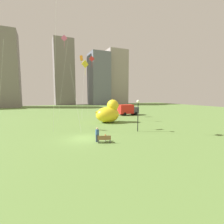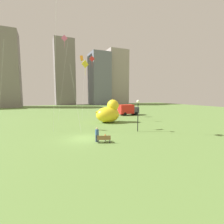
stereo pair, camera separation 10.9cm
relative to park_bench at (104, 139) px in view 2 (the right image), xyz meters
name	(u,v)px [view 2 (the right image)]	position (x,y,z in m)	size (l,w,h in m)	color
ground_plane	(84,138)	(-1.70, 2.87, -0.47)	(140.00, 140.00, 0.00)	olive
park_bench	(104,139)	(0.00, 0.00, 0.00)	(1.59, 0.93, 0.90)	olive
person_adult	(97,134)	(-0.58, 0.78, 0.48)	(0.42, 0.42, 1.72)	#38476B
person_child	(105,137)	(0.42, 0.68, 0.02)	(0.22, 0.22, 0.89)	silver
giant_inflatable_duck	(109,113)	(5.91, 12.63, 1.48)	(5.54, 3.56, 4.59)	yellow
lamppost	(138,107)	(6.82, 3.43, 3.28)	(0.50, 0.50, 4.80)	black
box_truck	(128,110)	(15.23, 21.18, 0.96)	(5.51, 2.52, 2.85)	red
city_skyline	(69,76)	(7.96, 70.48, 14.61)	(82.19, 17.99, 34.61)	#9E938C
kite_yellow	(84,67)	(0.00, 8.32, 9.41)	(2.72, 3.46, 10.97)	silver
kite_pink	(64,44)	(-1.56, 17.99, 15.36)	(2.66, 1.88, 17.51)	silver
kite_red	(91,62)	(4.20, 18.51, 12.27)	(3.36, 3.70, 14.08)	silver
kite_orange	(82,59)	(3.30, 23.35, 13.89)	(2.15, 3.31, 15.10)	silver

